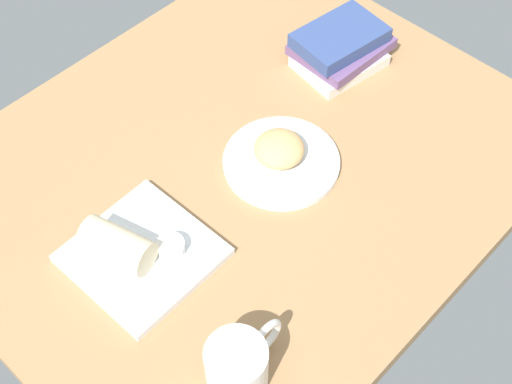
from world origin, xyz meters
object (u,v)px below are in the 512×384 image
(scone_pastry, at_px, (279,149))
(round_plate, at_px, (281,162))
(square_plate, at_px, (143,255))
(book_stack, at_px, (340,48))
(coffee_mug, at_px, (238,365))
(breakfast_wrap, at_px, (115,244))
(sauce_cup, at_px, (171,247))

(scone_pastry, bearing_deg, round_plate, 78.33)
(square_plate, distance_m, book_stack, 0.62)
(scone_pastry, bearing_deg, coffee_mug, 34.43)
(scone_pastry, xyz_separation_m, square_plate, (0.32, -0.03, -0.03))
(square_plate, relative_size, breakfast_wrap, 1.83)
(breakfast_wrap, bearing_deg, sauce_cup, 122.38)
(square_plate, xyz_separation_m, coffee_mug, (0.04, 0.27, 0.04))
(square_plate, relative_size, sauce_cup, 4.63)
(round_plate, xyz_separation_m, coffee_mug, (0.36, 0.24, 0.04))
(round_plate, distance_m, book_stack, 0.31)
(sauce_cup, relative_size, breakfast_wrap, 0.40)
(sauce_cup, distance_m, coffee_mug, 0.25)
(sauce_cup, height_order, coffee_mug, coffee_mug)
(round_plate, relative_size, breakfast_wrap, 1.81)
(sauce_cup, relative_size, coffee_mug, 0.33)
(scone_pastry, bearing_deg, breakfast_wrap, -8.52)
(scone_pastry, relative_size, breakfast_wrap, 0.79)
(sauce_cup, height_order, breakfast_wrap, breakfast_wrap)
(round_plate, relative_size, coffee_mug, 1.52)
(round_plate, xyz_separation_m, book_stack, (-0.29, -0.10, 0.03))
(round_plate, distance_m, coffee_mug, 0.43)
(round_plate, height_order, square_plate, square_plate)
(book_stack, bearing_deg, breakfast_wrap, 3.66)
(round_plate, distance_m, square_plate, 0.32)
(square_plate, height_order, breakfast_wrap, breakfast_wrap)
(square_plate, bearing_deg, scone_pastry, 175.51)
(sauce_cup, xyz_separation_m, coffee_mug, (0.08, 0.24, 0.02))
(sauce_cup, distance_m, breakfast_wrap, 0.09)
(sauce_cup, bearing_deg, breakfast_wrap, -42.41)
(round_plate, distance_m, sauce_cup, 0.28)
(sauce_cup, bearing_deg, book_stack, -169.88)
(square_plate, bearing_deg, coffee_mug, 81.34)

